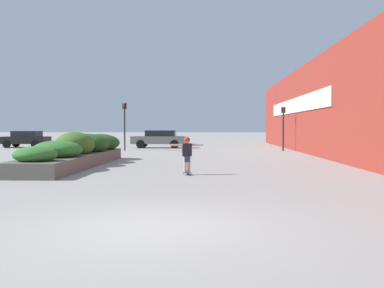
{
  "coord_description": "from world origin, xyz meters",
  "views": [
    {
      "loc": [
        1.07,
        -7.42,
        1.76
      ],
      "look_at": [
        0.1,
        15.0,
        0.89
      ],
      "focal_mm": 40.0,
      "sensor_mm": 36.0,
      "label": 1
    }
  ],
  "objects_px": {
    "skateboard": "(187,173)",
    "car_leftmost": "(159,139)",
    "skateboarder": "(187,151)",
    "traffic_light_right": "(283,121)",
    "traffic_light_left": "(125,118)",
    "car_center_left": "(26,139)"
  },
  "relations": [
    {
      "from": "skateboard",
      "to": "car_leftmost",
      "type": "distance_m",
      "value": 21.05
    },
    {
      "from": "skateboarder",
      "to": "traffic_light_right",
      "type": "relative_size",
      "value": 0.4
    },
    {
      "from": "skateboarder",
      "to": "car_leftmost",
      "type": "height_order",
      "value": "car_leftmost"
    },
    {
      "from": "traffic_light_left",
      "to": "skateboard",
      "type": "bearing_deg",
      "value": -70.96
    },
    {
      "from": "car_leftmost",
      "to": "traffic_light_left",
      "type": "bearing_deg",
      "value": 154.14
    },
    {
      "from": "skateboarder",
      "to": "car_leftmost",
      "type": "bearing_deg",
      "value": 85.04
    },
    {
      "from": "car_leftmost",
      "to": "skateboarder",
      "type": "bearing_deg",
      "value": -170.3
    },
    {
      "from": "skateboard",
      "to": "traffic_light_right",
      "type": "height_order",
      "value": "traffic_light_right"
    },
    {
      "from": "skateboard",
      "to": "skateboarder",
      "type": "height_order",
      "value": "skateboarder"
    },
    {
      "from": "car_leftmost",
      "to": "traffic_light_left",
      "type": "height_order",
      "value": "traffic_light_left"
    },
    {
      "from": "car_leftmost",
      "to": "car_center_left",
      "type": "bearing_deg",
      "value": 88.85
    },
    {
      "from": "skateboarder",
      "to": "car_center_left",
      "type": "xyz_separation_m",
      "value": [
        -15.35,
        20.98,
        -0.12
      ]
    },
    {
      "from": "skateboard",
      "to": "skateboarder",
      "type": "relative_size",
      "value": 0.52
    },
    {
      "from": "skateboard",
      "to": "skateboarder",
      "type": "bearing_deg",
      "value": 75.34
    },
    {
      "from": "skateboard",
      "to": "car_leftmost",
      "type": "xyz_separation_m",
      "value": [
        -3.55,
        20.74,
        0.74
      ]
    },
    {
      "from": "skateboarder",
      "to": "car_leftmost",
      "type": "xyz_separation_m",
      "value": [
        -3.55,
        20.74,
        -0.08
      ]
    },
    {
      "from": "skateboard",
      "to": "car_leftmost",
      "type": "height_order",
      "value": "car_leftmost"
    },
    {
      "from": "car_center_left",
      "to": "traffic_light_left",
      "type": "bearing_deg",
      "value": -115.32
    },
    {
      "from": "car_center_left",
      "to": "traffic_light_right",
      "type": "distance_m",
      "value": 22.19
    },
    {
      "from": "car_leftmost",
      "to": "traffic_light_right",
      "type": "height_order",
      "value": "traffic_light_right"
    },
    {
      "from": "skateboard",
      "to": "skateboarder",
      "type": "distance_m",
      "value": 0.82
    },
    {
      "from": "traffic_light_left",
      "to": "traffic_light_right",
      "type": "distance_m",
      "value": 11.97
    }
  ]
}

